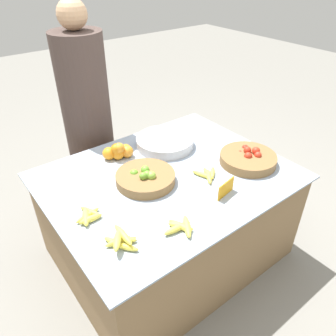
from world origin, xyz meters
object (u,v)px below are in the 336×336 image
at_px(lime_bowl, 146,178).
at_px(tomato_basket, 248,158).
at_px(metal_bowl, 165,142).
at_px(price_sign, 226,188).
at_px(vendor_person, 88,124).

relative_size(lime_bowl, tomato_basket, 0.97).
height_order(tomato_basket, metal_bowl, tomato_basket).
distance_m(lime_bowl, price_sign, 0.47).
xyz_separation_m(lime_bowl, price_sign, (0.28, -0.37, 0.01)).
relative_size(metal_bowl, price_sign, 2.78).
bearing_deg(metal_bowl, lime_bowl, -142.10).
bearing_deg(price_sign, tomato_basket, 11.98).
bearing_deg(lime_bowl, vendor_person, 87.53).
bearing_deg(vendor_person, metal_bowl, -60.24).
relative_size(price_sign, vendor_person, 0.09).
distance_m(metal_bowl, price_sign, 0.64).
xyz_separation_m(lime_bowl, tomato_basket, (0.63, -0.22, 0.00)).
bearing_deg(tomato_basket, vendor_person, 120.23).
distance_m(metal_bowl, vendor_person, 0.62).
relative_size(lime_bowl, price_sign, 2.45).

